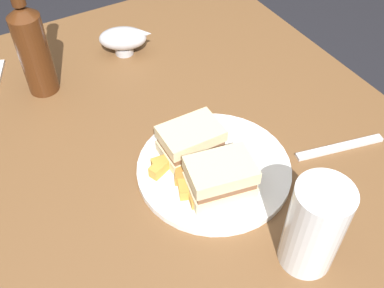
# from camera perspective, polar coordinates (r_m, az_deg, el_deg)

# --- Properties ---
(dining_table) EXTENTS (1.08, 0.92, 0.76)m
(dining_table) POSITION_cam_1_polar(r_m,az_deg,el_deg) (1.18, -1.99, -12.41)
(dining_table) COLOR brown
(dining_table) RESTS_ON ground
(plate) EXTENTS (0.28, 0.28, 0.01)m
(plate) POSITION_cam_1_polar(r_m,az_deg,el_deg) (0.82, 2.81, -3.14)
(plate) COLOR white
(plate) RESTS_ON dining_table
(sandwich_half_left) EXTENTS (0.08, 0.11, 0.06)m
(sandwich_half_left) POSITION_cam_1_polar(r_m,az_deg,el_deg) (0.81, -0.15, 0.40)
(sandwich_half_left) COLOR beige
(sandwich_half_left) RESTS_ON plate
(sandwich_half_right) EXTENTS (0.10, 0.12, 0.07)m
(sandwich_half_right) POSITION_cam_1_polar(r_m,az_deg,el_deg) (0.75, 3.61, -4.32)
(sandwich_half_right) COLOR beige
(sandwich_half_right) RESTS_ON plate
(potato_wedge_front) EXTENTS (0.06, 0.05, 0.02)m
(potato_wedge_front) POSITION_cam_1_polar(r_m,az_deg,el_deg) (0.79, -1.38, -3.38)
(potato_wedge_front) COLOR #AD702D
(potato_wedge_front) RESTS_ON plate
(potato_wedge_middle) EXTENTS (0.04, 0.03, 0.02)m
(potato_wedge_middle) POSITION_cam_1_polar(r_m,az_deg,el_deg) (0.76, 0.19, -6.71)
(potato_wedge_middle) COLOR #B77F33
(potato_wedge_middle) RESTS_ON plate
(potato_wedge_back) EXTENTS (0.03, 0.06, 0.02)m
(potato_wedge_back) POSITION_cam_1_polar(r_m,az_deg,el_deg) (0.81, -3.31, -2.23)
(potato_wedge_back) COLOR gold
(potato_wedge_back) RESTS_ON plate
(potato_wedge_left_edge) EXTENTS (0.05, 0.03, 0.02)m
(potato_wedge_left_edge) POSITION_cam_1_polar(r_m,az_deg,el_deg) (0.77, -1.19, -5.26)
(potato_wedge_left_edge) COLOR gold
(potato_wedge_left_edge) RESTS_ON plate
(potato_wedge_right_edge) EXTENTS (0.03, 0.05, 0.02)m
(potato_wedge_right_edge) POSITION_cam_1_polar(r_m,az_deg,el_deg) (0.80, -4.07, -3.03)
(potato_wedge_right_edge) COLOR gold
(potato_wedge_right_edge) RESTS_ON plate
(potato_wedge_stray) EXTENTS (0.05, 0.05, 0.02)m
(potato_wedge_stray) POSITION_cam_1_polar(r_m,az_deg,el_deg) (0.79, 0.50, -3.27)
(potato_wedge_stray) COLOR #AD702D
(potato_wedge_stray) RESTS_ON plate
(pint_glass) EXTENTS (0.08, 0.08, 0.16)m
(pint_glass) POSITION_cam_1_polar(r_m,az_deg,el_deg) (0.68, 15.15, -10.69)
(pint_glass) COLOR white
(pint_glass) RESTS_ON dining_table
(gravy_boat) EXTENTS (0.11, 0.13, 0.07)m
(gravy_boat) POSITION_cam_1_polar(r_m,az_deg,el_deg) (1.08, -8.72, 13.14)
(gravy_boat) COLOR #B7B7BC
(gravy_boat) RESTS_ON dining_table
(cider_bottle) EXTENTS (0.06, 0.06, 0.27)m
(cider_bottle) POSITION_cam_1_polar(r_m,az_deg,el_deg) (0.98, -19.71, 11.61)
(cider_bottle) COLOR #47230F
(cider_bottle) RESTS_ON dining_table
(fork) EXTENTS (0.06, 0.18, 0.01)m
(fork) POSITION_cam_1_polar(r_m,az_deg,el_deg) (0.90, 18.33, -0.39)
(fork) COLOR silver
(fork) RESTS_ON dining_table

